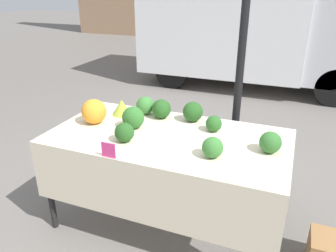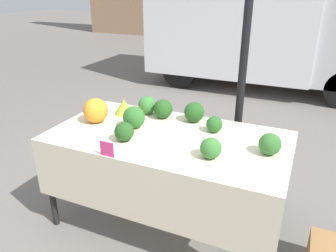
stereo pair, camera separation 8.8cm
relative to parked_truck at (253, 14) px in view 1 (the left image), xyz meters
The scene contains 15 objects.
ground_plane 4.80m from the parked_truck, 89.03° to the right, with size 40.00×40.00×0.00m, color slate.
tent_pole 3.94m from the parked_truck, 83.00° to the right, with size 0.07×0.07×2.37m.
parked_truck is the anchor object (origin of this frame).
market_table 4.71m from the parked_truck, 89.05° to the right, with size 1.86×0.98×0.83m.
orange_cauliflower 4.66m from the parked_truck, 97.36° to the right, with size 0.21×0.21×0.21m.
romanesco_head 4.39m from the parked_truck, 96.27° to the right, with size 0.18×0.18×0.14m.
broccoli_head_0 4.86m from the parked_truck, 84.21° to the right, with size 0.15×0.15×0.15m.
broccoli_head_1 4.28m from the parked_truck, 87.75° to the right, with size 0.17×0.17×0.17m.
broccoli_head_2 4.69m from the parked_truck, 79.59° to the right, with size 0.15×0.15×0.15m.
broccoli_head_3 4.31m from the parked_truck, 91.49° to the right, with size 0.17×0.17×0.17m.
broccoli_head_4 4.43m from the parked_truck, 84.95° to the right, with size 0.13×0.13×0.13m.
broccoli_head_5 4.28m from the parked_truck, 93.86° to the right, with size 0.16×0.16×0.16m.
broccoli_head_6 4.60m from the parked_truck, 93.00° to the right, with size 0.18×0.18×0.18m.
broccoli_head_7 4.84m from the parked_truck, 92.21° to the right, with size 0.15×0.15×0.15m.
price_sign 5.10m from the parked_truck, 91.87° to the right, with size 0.11×0.01×0.11m.
Camera 1 is at (0.86, -2.16, 1.92)m, focal length 35.00 mm.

